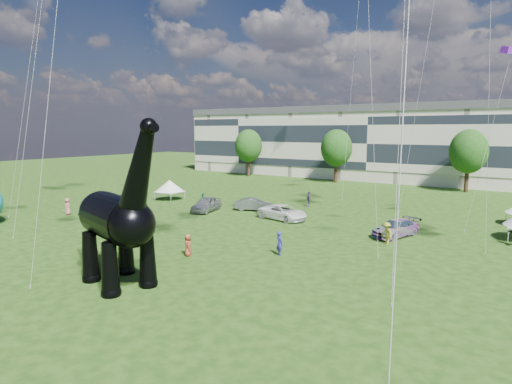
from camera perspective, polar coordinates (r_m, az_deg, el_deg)
The scene contains 12 objects.
ground at distance 23.74m, azimuth -16.36°, elevation -13.91°, with size 220.00×220.00×0.00m, color #16330C.
terrace_row at distance 79.88m, azimuth 15.93°, elevation 5.96°, with size 78.00×11.00×12.00m, color beige.
tree_far_left at distance 81.79m, azimuth -1.01°, elevation 6.53°, with size 5.20×5.20×9.44m.
tree_mid_left at distance 72.90m, azimuth 10.68°, elevation 6.17°, with size 5.20×5.20×9.44m.
tree_mid_right at distance 67.42m, azimuth 26.51°, elevation 5.28°, with size 5.20×5.20×9.44m.
dinosaur_sculpture at distance 26.07m, azimuth -18.53°, elevation -3.53°, with size 11.92×4.87×9.77m.
car_silver at distance 46.85m, azimuth -6.64°, elevation -1.64°, with size 1.86×4.62×1.57m, color #B4B5B9.
car_grey at distance 47.08m, azimuth -0.30°, elevation -1.67°, with size 1.44×4.12×1.36m, color slate.
car_white at distance 42.46m, azimuth 3.60°, elevation -2.73°, with size 2.40×5.20×1.45m, color white.
car_dark at distance 37.63m, azimuth 18.14°, elevation -4.60°, with size 1.96×4.83×1.40m, color #595960.
gazebo_left at distance 55.29m, azimuth -11.45°, elevation 0.79°, with size 3.85×3.85×2.51m.
visitors at distance 37.29m, azimuth 0.69°, elevation -4.01°, with size 47.91×46.68×1.85m.
Camera 1 is at (17.22, -13.74, 8.85)m, focal length 30.00 mm.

